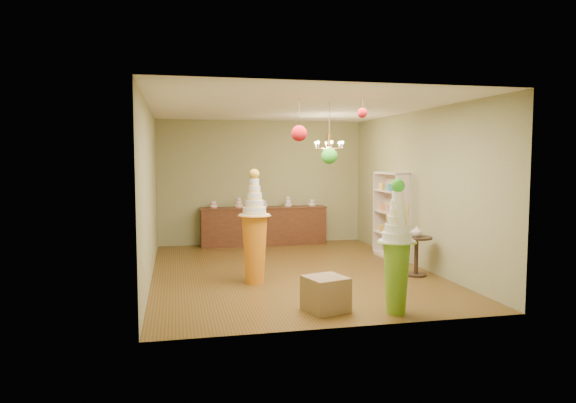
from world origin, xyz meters
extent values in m
plane|color=brown|center=(0.00, 0.00, 0.00)|extent=(6.50, 6.50, 0.00)
plane|color=white|center=(0.00, 0.00, 3.00)|extent=(6.50, 6.50, 0.00)
cube|color=#909264|center=(0.00, 3.25, 1.50)|extent=(5.00, 0.04, 3.00)
cube|color=#909264|center=(0.00, -3.25, 1.50)|extent=(5.00, 0.04, 3.00)
cube|color=#909264|center=(-2.50, 0.00, 1.50)|extent=(0.04, 6.50, 3.00)
cube|color=#909264|center=(2.50, 0.00, 1.50)|extent=(0.04, 6.50, 3.00)
cone|color=#75B127|center=(0.81, -2.84, 0.48)|extent=(0.39, 0.39, 0.97)
cylinder|color=white|center=(0.81, -2.84, 0.98)|extent=(0.53, 0.53, 0.03)
cylinder|color=white|center=(0.81, -2.84, 1.05)|extent=(0.43, 0.43, 0.11)
cylinder|color=white|center=(0.81, -2.84, 1.16)|extent=(0.35, 0.35, 0.11)
cylinder|color=white|center=(0.81, -2.84, 1.27)|extent=(0.29, 0.29, 0.11)
cylinder|color=white|center=(0.81, -2.84, 1.38)|extent=(0.24, 0.24, 0.11)
cylinder|color=white|center=(0.81, -2.84, 1.49)|extent=(0.20, 0.20, 0.11)
cylinder|color=white|center=(0.81, -2.84, 1.60)|extent=(0.16, 0.16, 0.11)
sphere|color=green|center=(0.81, -2.84, 1.73)|extent=(0.18, 0.18, 0.18)
cone|color=orange|center=(-0.79, -0.77, 0.57)|extent=(0.51, 0.51, 1.13)
cylinder|color=white|center=(-0.79, -0.77, 1.15)|extent=(0.62, 0.62, 0.03)
cylinder|color=white|center=(-0.79, -0.77, 1.22)|extent=(0.46, 0.46, 0.12)
cylinder|color=white|center=(-0.79, -0.77, 1.34)|extent=(0.37, 0.37, 0.12)
cylinder|color=white|center=(-0.79, -0.77, 1.46)|extent=(0.30, 0.30, 0.12)
cylinder|color=white|center=(-0.79, -0.77, 1.58)|extent=(0.24, 0.24, 0.12)
cylinder|color=white|center=(-0.79, -0.77, 1.70)|extent=(0.19, 0.19, 0.12)
sphere|color=gold|center=(-0.79, -0.77, 1.83)|extent=(0.17, 0.17, 0.17)
cube|color=#8C6D4C|center=(-0.08, -2.52, 0.24)|extent=(0.65, 0.65, 0.47)
cube|color=#4F2918|center=(0.00, 2.97, 0.45)|extent=(3.00, 0.50, 0.90)
cube|color=#4F2918|center=(0.00, 2.97, 0.91)|extent=(3.04, 0.54, 0.03)
cylinder|color=white|center=(-1.20, 2.97, 1.00)|extent=(0.18, 0.18, 0.16)
cylinder|color=white|center=(-0.60, 2.97, 1.04)|extent=(0.18, 0.18, 0.24)
cylinder|color=white|center=(0.00, 2.97, 1.00)|extent=(0.18, 0.18, 0.16)
cylinder|color=white|center=(0.60, 2.97, 1.04)|extent=(0.18, 0.18, 0.24)
cylinder|color=white|center=(1.20, 2.97, 1.00)|extent=(0.18, 0.18, 0.16)
cube|color=beige|center=(2.48, 0.80, 0.90)|extent=(0.04, 1.20, 1.80)
cube|color=beige|center=(2.32, 0.80, 0.50)|extent=(0.30, 1.14, 0.03)
cube|color=beige|center=(2.32, 0.80, 0.95)|extent=(0.30, 1.14, 0.03)
cube|color=beige|center=(2.32, 0.80, 1.40)|extent=(0.30, 1.14, 0.03)
cylinder|color=black|center=(2.10, -0.85, 0.02)|extent=(0.43, 0.43, 0.04)
cylinder|color=black|center=(2.10, -0.85, 0.34)|extent=(0.09, 0.09, 0.69)
cylinder|color=black|center=(2.10, -0.85, 0.69)|extent=(0.65, 0.65, 0.04)
imported|color=beige|center=(2.10, -0.85, 0.80)|extent=(0.21, 0.21, 0.20)
cylinder|color=#393429|center=(-0.22, -1.57, 2.73)|extent=(0.01, 0.01, 0.54)
sphere|color=#B01217|center=(-0.22, -1.57, 2.46)|extent=(0.24, 0.24, 0.24)
cylinder|color=#393429|center=(0.40, -1.08, 2.56)|extent=(0.01, 0.01, 0.87)
sphere|color=green|center=(0.40, -1.08, 2.13)|extent=(0.26, 0.26, 0.26)
cylinder|color=#393429|center=(0.60, -2.05, 2.87)|extent=(0.01, 0.01, 0.25)
sphere|color=#B01217|center=(0.60, -2.05, 2.75)|extent=(0.14, 0.14, 0.14)
cylinder|color=#EFA554|center=(1.12, 1.29, 2.75)|extent=(0.02, 0.02, 0.50)
cylinder|color=#EFA554|center=(1.12, 1.29, 2.45)|extent=(0.10, 0.10, 0.30)
sphere|color=#FFE98C|center=(1.12, 1.29, 2.25)|extent=(0.18, 0.18, 0.18)
camera|label=1|loc=(-2.06, -9.15, 2.09)|focal=32.00mm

